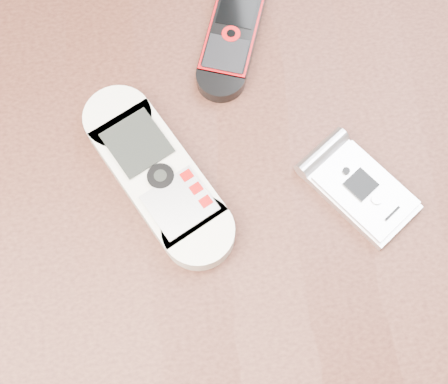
{
  "coord_description": "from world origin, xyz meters",
  "views": [
    {
      "loc": [
        -0.01,
        -0.16,
        1.19
      ],
      "look_at": [
        0.01,
        0.0,
        0.76
      ],
      "focal_mm": 50.0,
      "sensor_mm": 36.0,
      "label": 1
    }
  ],
  "objects_px": {
    "nokia_white": "(157,174)",
    "motorola_razr": "(362,190)",
    "nokia_black_red": "(233,31)",
    "table": "(219,237)"
  },
  "relations": [
    {
      "from": "table",
      "to": "nokia_white",
      "type": "height_order",
      "value": "nokia_white"
    },
    {
      "from": "nokia_white",
      "to": "nokia_black_red",
      "type": "distance_m",
      "value": 0.14
    },
    {
      "from": "nokia_white",
      "to": "motorola_razr",
      "type": "height_order",
      "value": "nokia_white"
    },
    {
      "from": "motorola_razr",
      "to": "nokia_black_red",
      "type": "bearing_deg",
      "value": 81.03
    },
    {
      "from": "table",
      "to": "nokia_white",
      "type": "bearing_deg",
      "value": 154.61
    },
    {
      "from": "nokia_white",
      "to": "nokia_black_red",
      "type": "xyz_separation_m",
      "value": [
        0.07,
        0.12,
        -0.0
      ]
    },
    {
      "from": "nokia_white",
      "to": "nokia_black_red",
      "type": "height_order",
      "value": "nokia_white"
    },
    {
      "from": "motorola_razr",
      "to": "nokia_white",
      "type": "bearing_deg",
      "value": 132.43
    },
    {
      "from": "nokia_black_red",
      "to": "motorola_razr",
      "type": "distance_m",
      "value": 0.17
    },
    {
      "from": "nokia_white",
      "to": "nokia_black_red",
      "type": "bearing_deg",
      "value": 30.96
    }
  ]
}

